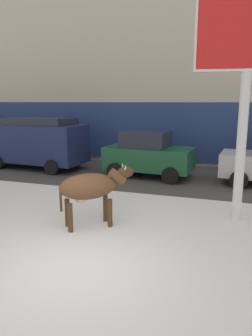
# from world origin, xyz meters

# --- Properties ---
(ground_plane) EXTENTS (120.00, 120.00, 0.00)m
(ground_plane) POSITION_xyz_m (0.00, 0.00, 0.00)
(ground_plane) COLOR white
(road_strip) EXTENTS (60.00, 5.60, 0.01)m
(road_strip) POSITION_xyz_m (0.00, 7.85, 0.00)
(road_strip) COLOR #423F3F
(road_strip) RESTS_ON ground
(building_facade) EXTENTS (44.00, 6.10, 13.00)m
(building_facade) POSITION_xyz_m (0.00, 13.38, 6.48)
(building_facade) COLOR #BCB29E
(building_facade) RESTS_ON ground
(cow_brown) EXTENTS (1.74, 1.51, 1.54)m
(cow_brown) POSITION_xyz_m (-0.56, 1.93, 0.99)
(cow_brown) COLOR brown
(cow_brown) RESTS_ON ground
(billboard) EXTENTS (2.52, 0.56, 5.56)m
(billboard) POSITION_xyz_m (2.85, 3.53, 4.31)
(billboard) COLOR silver
(billboard) RESTS_ON ground
(car_navy_van) EXTENTS (4.73, 2.40, 2.32)m
(car_navy_van) POSITION_xyz_m (-5.87, 7.62, 1.24)
(car_navy_van) COLOR #19234C
(car_navy_van) RESTS_ON ground
(car_darkgreen_hatchback) EXTENTS (3.62, 2.14, 1.86)m
(car_darkgreen_hatchback) POSITION_xyz_m (-0.57, 7.56, 0.93)
(car_darkgreen_hatchback) COLOR #194C2D
(car_darkgreen_hatchback) RESTS_ON ground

